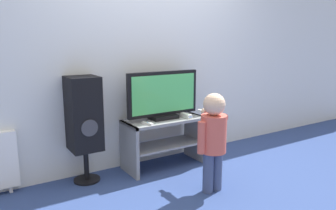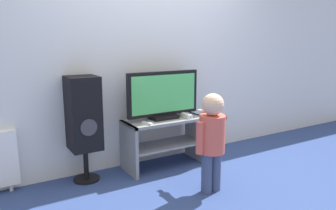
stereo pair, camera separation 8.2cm
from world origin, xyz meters
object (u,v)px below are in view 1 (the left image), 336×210
object	(u,v)px
game_console	(186,115)
child	(213,134)
remote_primary	(147,123)
television	(163,96)
speaker_tower	(84,116)

from	to	relation	value
game_console	child	world-z (taller)	child
remote_primary	child	distance (m)	0.72
game_console	remote_primary	xyz separation A→B (m)	(-0.51, -0.05, -0.01)
television	child	xyz separation A→B (m)	(0.05, -0.78, -0.25)
game_console	remote_primary	bearing A→B (deg)	-174.66
game_console	child	xyz separation A→B (m)	(-0.18, -0.69, -0.02)
television	game_console	distance (m)	0.35
television	remote_primary	xyz separation A→B (m)	(-0.27, -0.14, -0.24)
child	remote_primary	bearing A→B (deg)	117.09
game_console	speaker_tower	size ratio (longest dim) A/B	0.18
television	remote_primary	bearing A→B (deg)	-153.39
child	speaker_tower	distance (m)	1.26
game_console	speaker_tower	world-z (taller)	speaker_tower
television	child	world-z (taller)	television
remote_primary	child	xyz separation A→B (m)	(0.33, -0.64, -0.01)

